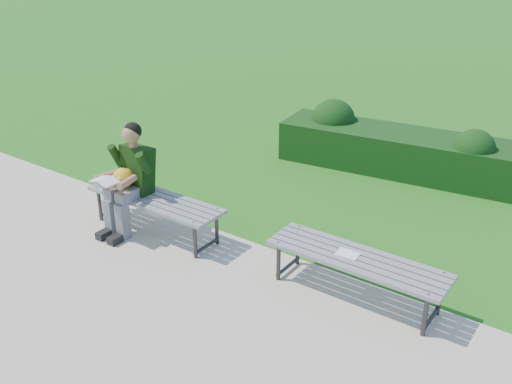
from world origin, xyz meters
name	(u,v)px	position (x,y,z in m)	size (l,w,h in m)	color
ground	(267,248)	(0.00, 0.00, 0.00)	(80.00, 80.00, 0.00)	#3C7B22
walkway	(160,326)	(0.00, -1.75, 0.01)	(30.00, 3.50, 0.02)	#BAB59B
hedge	(396,147)	(0.25, 3.09, 0.36)	(3.72, 1.34, 0.92)	#183E13
bench_left	(155,202)	(-1.30, -0.46, 0.42)	(1.80, 0.50, 0.46)	slate
bench_right	(357,262)	(1.25, -0.29, 0.42)	(1.80, 0.50, 0.46)	slate
seated_boy	(129,176)	(-1.60, -0.55, 0.71)	(0.56, 0.76, 1.31)	slate
paper_sheet	(348,254)	(1.15, -0.29, 0.47)	(0.23, 0.17, 0.01)	white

